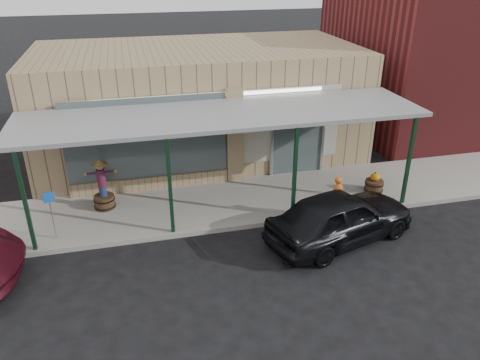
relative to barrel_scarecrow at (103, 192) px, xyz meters
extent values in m
plane|color=black|center=(3.70, -4.06, -0.70)|extent=(120.00, 120.00, 0.00)
cube|color=gray|center=(3.70, -0.46, -0.62)|extent=(40.00, 3.20, 0.15)
cube|color=#9E8360|center=(3.70, 4.14, 1.40)|extent=(12.00, 6.00, 4.20)
cube|color=#4C5A5C|center=(1.50, 0.99, 1.20)|extent=(5.20, 0.06, 2.80)
cube|color=#4C5A5C|center=(6.70, 1.12, 0.80)|extent=(1.80, 0.06, 2.80)
cube|color=#9E8360|center=(4.40, 1.04, 1.00)|extent=(0.55, 0.30, 3.40)
cube|color=#9E8360|center=(1.50, 1.04, -0.35)|extent=(5.20, 0.30, 0.50)
cube|color=#AAA796|center=(3.70, 1.11, 1.30)|extent=(9.00, 0.02, 2.60)
cube|color=white|center=(3.70, 1.08, 2.50)|extent=(7.50, 0.03, 0.10)
cube|color=gray|center=(3.70, -0.46, 2.35)|extent=(12.00, 3.00, 0.12)
cube|color=black|center=(-1.80, -1.91, 0.85)|extent=(0.10, 0.10, 2.95)
cube|color=black|center=(1.90, -1.91, 0.85)|extent=(0.10, 0.10, 2.95)
cube|color=black|center=(5.50, -1.91, 0.85)|extent=(0.10, 0.10, 2.95)
cube|color=black|center=(9.20, -1.91, 0.85)|extent=(0.10, 0.10, 2.95)
cube|color=maroon|center=(16.70, 5.14, 2.55)|extent=(12.00, 8.00, 6.50)
cylinder|color=#513220|center=(0.00, 0.00, -0.34)|extent=(0.73, 0.73, 0.42)
cylinder|color=navy|center=(0.00, 0.00, 0.03)|extent=(0.27, 0.27, 0.31)
cylinder|color=maroon|center=(0.00, 0.00, 0.47)|extent=(0.29, 0.29, 0.58)
sphere|color=#B97F47|center=(0.00, 0.00, 0.87)|extent=(0.23, 0.23, 0.23)
cone|color=#B97F47|center=(0.00, 0.00, 1.00)|extent=(0.38, 0.38, 0.15)
cylinder|color=#513220|center=(8.70, -0.97, -0.35)|extent=(0.64, 0.64, 0.40)
ellipsoid|color=orange|center=(8.70, -0.97, -0.02)|extent=(0.32, 0.32, 0.26)
cylinder|color=#4C471E|center=(8.70, -0.97, 0.12)|extent=(0.04, 0.04, 0.06)
cylinder|color=gray|center=(-1.30, -1.49, 0.02)|extent=(0.04, 0.04, 1.14)
cube|color=#1751AF|center=(-1.30, -1.49, 0.74)|extent=(0.29, 0.12, 0.30)
imported|color=black|center=(6.43, -3.21, 0.05)|extent=(4.69, 2.93, 1.49)
ellipsoid|color=#C06022|center=(6.68, -2.41, 0.48)|extent=(0.29, 0.25, 0.38)
sphere|color=#C06022|center=(6.68, -2.37, 0.74)|extent=(0.21, 0.21, 0.21)
cylinder|color=#19712F|center=(6.68, -2.41, 0.63)|extent=(0.15, 0.15, 0.02)
camera|label=1|loc=(1.05, -13.43, 6.61)|focal=35.00mm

